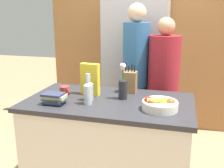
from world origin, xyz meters
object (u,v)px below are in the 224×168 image
object	(u,v)px
knife_block	(130,82)
bottle_vinegar	(88,92)
refrigerator	(136,67)
flower_vase	(123,86)
fruit_bowl	(160,104)
person_in_blue	(163,83)
person_at_sink	(136,72)
cereal_box	(90,79)
bottle_oil	(89,90)
book_stack	(54,98)
coffee_mug	(65,91)

from	to	relation	value
knife_block	bottle_vinegar	world-z (taller)	knife_block
refrigerator	flower_vase	bearing A→B (deg)	-85.34
fruit_bowl	person_in_blue	xyz separation A→B (m)	(-0.03, 0.82, -0.04)
knife_block	person_at_sink	world-z (taller)	person_at_sink
fruit_bowl	flower_vase	world-z (taller)	flower_vase
flower_vase	person_at_sink	distance (m)	0.66
person_at_sink	cereal_box	bearing A→B (deg)	-89.84
bottle_vinegar	person_in_blue	xyz separation A→B (m)	(0.57, 0.84, -0.10)
fruit_bowl	flower_vase	xyz separation A→B (m)	(-0.35, 0.19, 0.08)
refrigerator	cereal_box	xyz separation A→B (m)	(-0.22, -1.20, 0.10)
person_in_blue	fruit_bowl	bearing A→B (deg)	-92.15
cereal_box	bottle_oil	bearing A→B (deg)	-74.06
refrigerator	person_at_sink	bearing A→B (deg)	-80.53
fruit_bowl	bottle_vinegar	size ratio (longest dim) A/B	1.08
fruit_bowl	bottle_oil	xyz separation A→B (m)	(-0.62, 0.08, 0.05)
book_stack	coffee_mug	bearing A→B (deg)	93.88
coffee_mug	flower_vase	bearing A→B (deg)	3.78
fruit_bowl	coffee_mug	bearing A→B (deg)	170.02
refrigerator	fruit_bowl	bearing A→B (deg)	-72.80
knife_block	bottle_oil	size ratio (longest dim) A/B	1.20
refrigerator	cereal_box	bearing A→B (deg)	-100.44
book_stack	fruit_bowl	bearing A→B (deg)	5.84
knife_block	bottle_vinegar	bearing A→B (deg)	-122.68
coffee_mug	book_stack	distance (m)	0.25
fruit_bowl	person_at_sink	xyz separation A→B (m)	(-0.35, 0.86, 0.06)
book_stack	refrigerator	bearing A→B (deg)	74.44
coffee_mug	bottle_oil	bearing A→B (deg)	-16.38
knife_block	refrigerator	bearing A→B (deg)	96.73
refrigerator	fruit_bowl	xyz separation A→B (m)	(0.45, -1.45, -0.00)
refrigerator	person_in_blue	size ratio (longest dim) A/B	1.17
bottle_oil	person_in_blue	distance (m)	0.95
bottle_vinegar	coffee_mug	bearing A→B (deg)	148.68
refrigerator	bottle_oil	distance (m)	1.38
fruit_bowl	bottle_vinegar	world-z (taller)	bottle_vinegar
refrigerator	bottle_oil	xyz separation A→B (m)	(-0.18, -1.37, 0.05)
refrigerator	coffee_mug	distance (m)	1.36
bottle_oil	knife_block	bearing A→B (deg)	47.98
cereal_box	bottle_vinegar	bearing A→B (deg)	-75.15
flower_vase	person_in_blue	distance (m)	0.71
cereal_box	coffee_mug	bearing A→B (deg)	-159.28
person_at_sink	bottle_vinegar	bearing A→B (deg)	-78.35
refrigerator	person_in_blue	bearing A→B (deg)	-56.74
book_stack	person_at_sink	distance (m)	1.08
bottle_oil	person_in_blue	world-z (taller)	person_in_blue
book_stack	bottle_oil	distance (m)	0.31
fruit_bowl	cereal_box	distance (m)	0.72
person_at_sink	book_stack	bearing A→B (deg)	-91.44
fruit_bowl	cereal_box	bearing A→B (deg)	160.20
bottle_oil	bottle_vinegar	size ratio (longest dim) A/B	0.91
flower_vase	bottle_vinegar	size ratio (longest dim) A/B	1.24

